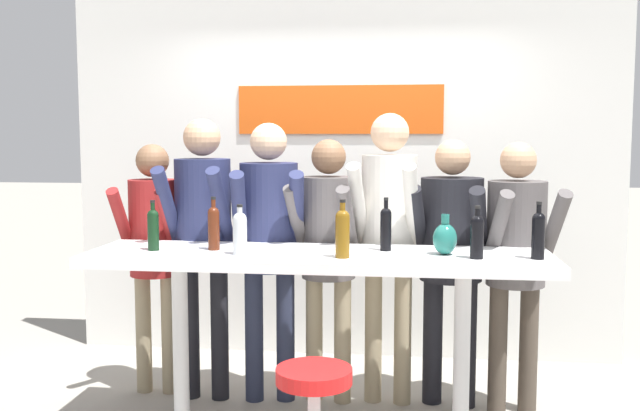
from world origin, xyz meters
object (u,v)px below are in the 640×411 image
(person_center, at_px, (328,240))
(decorative_vase, at_px, (445,238))
(wine_bottle_3, at_px, (386,227))
(wine_bottle_4, at_px, (153,228))
(person_far_left, at_px, (154,239))
(wine_bottle_6, at_px, (240,231))
(person_far_right, at_px, (516,247))
(wine_bottle_0, at_px, (214,226))
(person_center_left, at_px, (269,230))
(wine_bottle_2, at_px, (343,231))
(wine_bottle_5, at_px, (538,233))
(person_center_right, at_px, (389,223))
(wine_bottle_1, at_px, (477,234))
(person_left, at_px, (203,226))
(tasting_table, at_px, (318,278))
(person_right, at_px, (451,244))

(person_center, height_order, decorative_vase, person_center)
(wine_bottle_3, relative_size, wine_bottle_4, 1.06)
(person_far_left, relative_size, wine_bottle_6, 5.98)
(person_far_right, height_order, wine_bottle_6, person_far_right)
(wine_bottle_0, xyz_separation_m, wine_bottle_4, (-0.33, -0.06, -0.01))
(person_center, distance_m, wine_bottle_4, 1.09)
(person_center_left, relative_size, wine_bottle_2, 5.71)
(wine_bottle_5, height_order, wine_bottle_6, wine_bottle_5)
(person_center_right, height_order, person_far_right, person_center_right)
(person_center, height_order, wine_bottle_1, person_center)
(person_far_right, distance_m, wine_bottle_3, 0.87)
(wine_bottle_1, relative_size, wine_bottle_5, 0.92)
(person_center, bearing_deg, wine_bottle_1, -28.47)
(person_left, xyz_separation_m, person_center, (0.79, 0.05, -0.08))
(tasting_table, xyz_separation_m, person_right, (0.76, 0.56, 0.12))
(person_center_left, relative_size, wine_bottle_6, 6.47)
(wine_bottle_6, bearing_deg, person_center, 57.89)
(wine_bottle_4, bearing_deg, person_far_right, 14.01)
(person_center_left, distance_m, person_far_right, 1.51)
(decorative_vase, bearing_deg, person_right, 83.07)
(person_left, relative_size, wine_bottle_1, 6.45)
(person_left, distance_m, person_right, 1.55)
(person_far_right, xyz_separation_m, wine_bottle_6, (-1.55, -0.60, 0.15))
(tasting_table, bearing_deg, person_left, 148.81)
(wine_bottle_5, bearing_deg, person_center, 153.01)
(tasting_table, bearing_deg, wine_bottle_5, -3.25)
(wine_bottle_0, bearing_deg, person_center_right, 28.64)
(tasting_table, relative_size, decorative_vase, 11.59)
(person_center_left, bearing_deg, wine_bottle_2, -60.02)
(person_left, height_order, person_far_right, person_left)
(wine_bottle_1, xyz_separation_m, wine_bottle_5, (0.31, 0.03, 0.01))
(decorative_vase, bearing_deg, person_center_right, 120.74)
(wine_bottle_6, bearing_deg, person_left, 122.56)
(person_right, relative_size, decorative_vase, 7.55)
(person_center_right, xyz_separation_m, decorative_vase, (0.32, -0.53, -0.01))
(wine_bottle_4, bearing_deg, wine_bottle_5, -0.74)
(person_left, xyz_separation_m, wine_bottle_3, (1.16, -0.37, 0.06))
(person_center_right, height_order, person_right, person_center_right)
(wine_bottle_6, bearing_deg, wine_bottle_4, 171.09)
(person_center_left, height_order, person_far_right, person_center_left)
(person_far_left, xyz_separation_m, person_center_right, (1.51, 0.00, 0.12))
(person_right, bearing_deg, wine_bottle_5, -45.49)
(person_left, bearing_deg, wine_bottle_2, -32.31)
(person_far_left, height_order, wine_bottle_4, person_far_left)
(person_right, height_order, wine_bottle_2, person_right)
(wine_bottle_2, height_order, decorative_vase, wine_bottle_2)
(tasting_table, xyz_separation_m, wine_bottle_4, (-0.92, -0.04, 0.27))
(wine_bottle_2, bearing_deg, wine_bottle_4, 174.03)
(person_left, height_order, wine_bottle_2, person_left)
(person_center_right, bearing_deg, person_center_left, -168.85)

